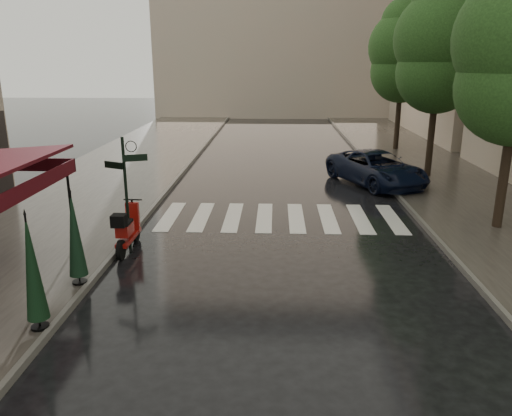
# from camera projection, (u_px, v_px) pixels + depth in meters

# --- Properties ---
(ground) EXTENTS (120.00, 120.00, 0.00)m
(ground) POSITION_uv_depth(u_px,v_px,m) (146.00, 299.00, 10.89)
(ground) COLOR black
(ground) RESTS_ON ground
(sidewalk_near) EXTENTS (6.00, 60.00, 0.12)m
(sidewalk_near) POSITION_uv_depth(u_px,v_px,m) (114.00, 174.00, 22.54)
(sidewalk_near) COLOR #38332D
(sidewalk_near) RESTS_ON ground
(sidewalk_far) EXTENTS (5.50, 60.00, 0.12)m
(sidewalk_far) POSITION_uv_depth(u_px,v_px,m) (444.00, 177.00, 21.99)
(sidewalk_far) COLOR #38332D
(sidewalk_far) RESTS_ON ground
(curb_near) EXTENTS (0.12, 60.00, 0.16)m
(curb_near) POSITION_uv_depth(u_px,v_px,m) (181.00, 174.00, 22.42)
(curb_near) COLOR #595651
(curb_near) RESTS_ON ground
(curb_far) EXTENTS (0.12, 60.00, 0.16)m
(curb_far) POSITION_uv_depth(u_px,v_px,m) (380.00, 176.00, 22.09)
(curb_far) COLOR #595651
(curb_far) RESTS_ON ground
(crosswalk) EXTENTS (7.85, 3.20, 0.01)m
(crosswalk) POSITION_uv_depth(u_px,v_px,m) (280.00, 217.00, 16.53)
(crosswalk) COLOR silver
(crosswalk) RESTS_ON ground
(signpost) EXTENTS (1.17, 0.29, 3.10)m
(signpost) POSITION_uv_depth(u_px,v_px,m) (126.00, 184.00, 13.29)
(signpost) COLOR black
(signpost) RESTS_ON ground
(backdrop_building) EXTENTS (22.00, 6.00, 20.00)m
(backdrop_building) POSITION_uv_depth(u_px,v_px,m) (279.00, 2.00, 44.34)
(backdrop_building) COLOR #BAA28E
(backdrop_building) RESTS_ON ground
(tree_mid) EXTENTS (3.80, 3.80, 8.34)m
(tree_mid) POSITION_uv_depth(u_px,v_px,m) (440.00, 45.00, 20.44)
(tree_mid) COLOR black
(tree_mid) RESTS_ON sidewalk_far
(tree_far) EXTENTS (3.80, 3.80, 8.16)m
(tree_far) POSITION_uv_depth(u_px,v_px,m) (403.00, 52.00, 27.18)
(tree_far) COLOR black
(tree_far) RESTS_ON sidewalk_far
(scooter) EXTENTS (0.52, 1.94, 1.28)m
(scooter) POSITION_uv_depth(u_px,v_px,m) (127.00, 230.00, 13.47)
(scooter) COLOR black
(scooter) RESTS_ON ground
(parked_car) EXTENTS (4.15, 5.50, 1.39)m
(parked_car) POSITION_uv_depth(u_px,v_px,m) (376.00, 168.00, 20.77)
(parked_car) COLOR black
(parked_car) RESTS_ON ground
(parasol_front) EXTENTS (0.41, 0.41, 2.31)m
(parasol_front) POSITION_uv_depth(u_px,v_px,m) (32.00, 268.00, 9.13)
(parasol_front) COLOR black
(parasol_front) RESTS_ON sidewalk_near
(parasol_back) EXTENTS (0.41, 0.41, 2.20)m
(parasol_back) POSITION_uv_depth(u_px,v_px,m) (75.00, 234.00, 11.06)
(parasol_back) COLOR black
(parasol_back) RESTS_ON sidewalk_near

